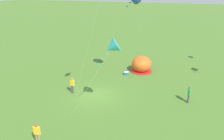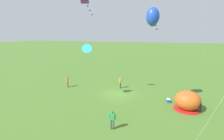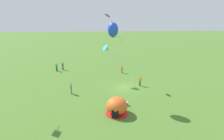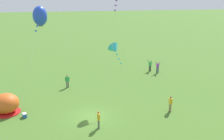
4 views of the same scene
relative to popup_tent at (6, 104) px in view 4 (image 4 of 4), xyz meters
The scene contains 10 objects.
ground_plane 8.97m from the popup_tent, 16.74° to the right, with size 300.00×300.00×0.00m, color #477028.
popup_tent is the anchor object (origin of this frame).
cooler_box 2.57m from the popup_tent, 36.38° to the right, with size 0.51×0.62×0.44m.
person_watching_sky 17.13m from the popup_tent, 10.40° to the right, with size 0.28×0.59×1.72m.
person_center_field 10.31m from the popup_tent, 29.73° to the right, with size 0.25×0.59×1.72m.
person_near_tent 9.11m from the popup_tent, 44.20° to the left, with size 0.58×0.31×1.72m.
person_flying_kite 22.63m from the popup_tent, 29.81° to the left, with size 0.71×0.68×1.89m.
person_arms_raised 22.77m from the popup_tent, 26.18° to the left, with size 0.71×0.60×1.89m.
kite_blue 9.77m from the popup_tent, ahead, with size 3.20×7.42×10.83m.
kite_cyan 12.73m from the popup_tent, ahead, with size 2.32×4.22×6.92m.
Camera 4 is at (-2.65, -24.04, 12.12)m, focal length 42.00 mm.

